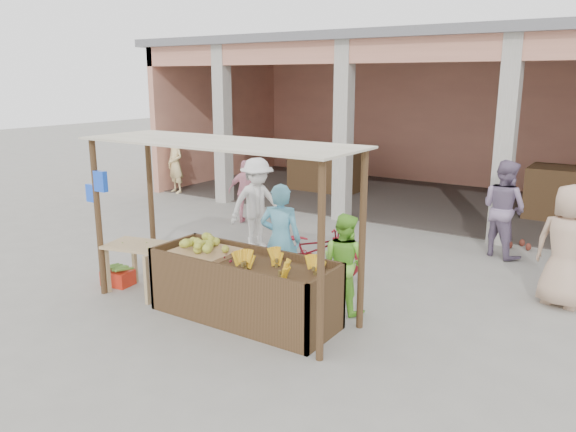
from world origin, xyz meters
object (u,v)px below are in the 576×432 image
Objects in this scene: vendor_blue at (281,236)px; motorcycle at (311,248)px; red_crate at (118,278)px; side_table at (139,253)px; vendor_green at (344,260)px; fruit_stall at (244,291)px.

vendor_blue reaches higher than motorcycle.
red_crate is 2.74m from vendor_blue.
side_table is at bearing -10.25° from red_crate.
red_crate is at bearing 26.17° from vendor_green.
red_crate is at bearing 4.99° from vendor_blue.
vendor_green is 0.85× the size of motorcycle.
motorcycle reaches higher than red_crate.
motorcycle is at bearing -32.73° from vendor_green.
red_crate is at bearing 164.22° from side_table.
vendor_green is 1.56m from motorcycle.
red_crate is at bearing 119.89° from motorcycle.
side_table is 2.35× the size of red_crate.
red_crate is 0.26× the size of motorcycle.
vendor_blue is 1.04× the size of motorcycle.
fruit_stall is 1.75× the size of vendor_green.
motorcycle is at bearing -105.82° from vendor_blue.
fruit_stall is 1.13m from vendor_blue.
red_crate is at bearing -177.96° from fruit_stall.
vendor_blue is 1.09m from vendor_green.
motorcycle reaches higher than fruit_stall.
vendor_blue reaches higher than side_table.
motorcycle is at bearing 94.04° from fruit_stall.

